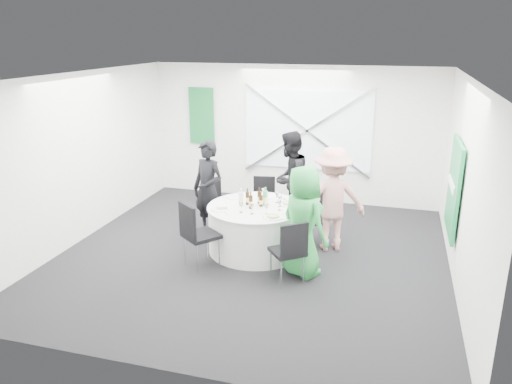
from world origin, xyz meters
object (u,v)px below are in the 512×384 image
(chair_back_right, at_px, (319,216))
(chair_front_right, at_px, (290,248))
(chair_back_left, at_px, (215,200))
(person_woman_green, at_px, (303,222))
(person_man_back, at_px, (290,179))
(person_woman_pink, at_px, (332,199))
(green_water_bottle, at_px, (265,198))
(person_man_back_left, at_px, (208,189))
(chair_back, at_px, (264,198))
(clear_water_bottle, at_px, (241,199))
(chair_front_left, at_px, (195,230))
(banquet_table, at_px, (256,229))

(chair_back_right, xyz_separation_m, chair_front_right, (-0.16, -1.58, 0.07))
(chair_back_left, xyz_separation_m, chair_back_right, (1.89, -0.10, -0.06))
(person_woman_green, bearing_deg, chair_front_right, 108.73)
(person_man_back, relative_size, person_woman_pink, 1.03)
(chair_back_left, height_order, person_woman_pink, person_woman_pink)
(person_woman_green, xyz_separation_m, green_water_bottle, (-0.75, 0.70, 0.06))
(person_man_back, bearing_deg, person_man_back_left, -42.38)
(chair_back, xyz_separation_m, person_man_back_left, (-0.79, -0.72, 0.31))
(person_woman_green, xyz_separation_m, clear_water_bottle, (-1.11, 0.58, 0.05))
(chair_back_right, bearing_deg, clear_water_bottle, -94.47)
(chair_back, relative_size, chair_front_left, 0.88)
(chair_back, height_order, person_woman_pink, person_woman_pink)
(chair_front_right, relative_size, chair_front_left, 0.91)
(chair_back, distance_m, person_man_back_left, 1.11)
(chair_back_right, distance_m, person_man_back, 1.02)
(chair_back, bearing_deg, person_woman_pink, -36.12)
(chair_front_right, bearing_deg, chair_front_left, -42.73)
(banquet_table, bearing_deg, person_woman_pink, 20.05)
(person_man_back_left, bearing_deg, chair_back_right, 28.51)
(chair_front_right, height_order, person_woman_green, person_woman_green)
(chair_back, xyz_separation_m, chair_front_left, (-0.51, -1.96, 0.08))
(chair_back, height_order, chair_back_left, chair_back_left)
(chair_back_left, relative_size, green_water_bottle, 3.10)
(chair_front_left, relative_size, clear_water_bottle, 3.63)
(person_woman_pink, relative_size, green_water_bottle, 5.67)
(person_man_back_left, bearing_deg, clear_water_bottle, -8.25)
(chair_back_left, distance_m, person_woman_green, 2.28)
(chair_back_left, distance_m, chair_back_right, 1.89)
(person_woman_green, height_order, green_water_bottle, person_woman_green)
(banquet_table, height_order, chair_front_left, chair_front_left)
(person_woman_green, distance_m, clear_water_bottle, 1.26)
(person_man_back_left, xyz_separation_m, person_woman_pink, (2.11, 0.03, 0.01))
(person_woman_pink, bearing_deg, chair_back_right, -59.64)
(chair_front_left, relative_size, person_man_back_left, 0.61)
(person_man_back, height_order, clear_water_bottle, person_man_back)
(chair_back_left, bearing_deg, chair_front_left, -133.69)
(chair_back_left, xyz_separation_m, clear_water_bottle, (0.72, -0.74, 0.33))
(chair_back_right, xyz_separation_m, chair_front_left, (-1.61, -1.47, 0.13))
(chair_front_right, relative_size, person_man_back_left, 0.56)
(chair_back, bearing_deg, chair_back_left, -162.23)
(person_man_back, xyz_separation_m, clear_water_bottle, (-0.51, -1.30, -0.00))
(person_man_back, bearing_deg, chair_front_left, -12.19)
(banquet_table, xyz_separation_m, chair_back, (-0.17, 1.10, 0.15))
(chair_back_left, distance_m, person_man_back_left, 0.44)
(chair_back_right, bearing_deg, person_man_back_left, -116.52)
(chair_front_left, distance_m, person_woman_green, 1.59)
(chair_back_left, distance_m, person_woman_pink, 2.15)
(chair_front_right, xyz_separation_m, person_man_back_left, (-1.73, 1.36, 0.29))
(person_man_back_left, bearing_deg, banquet_table, 0.00)
(clear_water_bottle, bearing_deg, person_man_back, 68.74)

